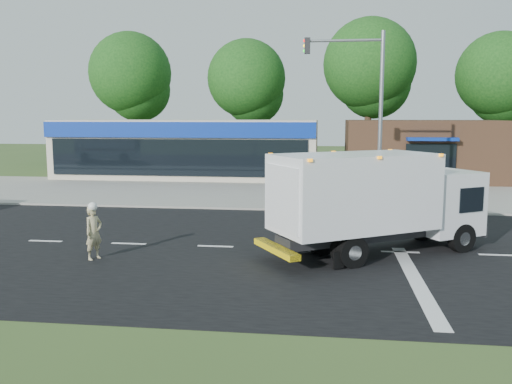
# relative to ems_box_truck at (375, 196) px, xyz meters

# --- Properties ---
(ground) EXTENTS (120.00, 120.00, 0.00)m
(ground) POSITION_rel_ems_box_truck_xyz_m (-2.13, 0.37, -1.85)
(ground) COLOR #385123
(ground) RESTS_ON ground
(road_asphalt) EXTENTS (60.00, 14.00, 0.02)m
(road_asphalt) POSITION_rel_ems_box_truck_xyz_m (-2.13, 0.37, -1.84)
(road_asphalt) COLOR black
(road_asphalt) RESTS_ON ground
(sidewalk) EXTENTS (60.00, 2.40, 0.12)m
(sidewalk) POSITION_rel_ems_box_truck_xyz_m (-2.13, 8.57, -1.79)
(sidewalk) COLOR gray
(sidewalk) RESTS_ON ground
(parking_apron) EXTENTS (60.00, 9.00, 0.02)m
(parking_apron) POSITION_rel_ems_box_truck_xyz_m (-2.13, 14.37, -1.84)
(parking_apron) COLOR gray
(parking_apron) RESTS_ON ground
(lane_markings) EXTENTS (55.20, 7.00, 0.01)m
(lane_markings) POSITION_rel_ems_box_truck_xyz_m (-0.78, -0.98, -1.83)
(lane_markings) COLOR silver
(lane_markings) RESTS_ON road_asphalt
(ems_box_truck) EXTENTS (7.32, 5.68, 3.20)m
(ems_box_truck) POSITION_rel_ems_box_truck_xyz_m (0.00, 0.00, 0.00)
(ems_box_truck) COLOR black
(ems_box_truck) RESTS_ON ground
(emergency_worker) EXTENTS (0.62, 0.71, 1.76)m
(emergency_worker) POSITION_rel_ems_box_truck_xyz_m (-8.46, -1.65, -0.98)
(emergency_worker) COLOR tan
(emergency_worker) RESTS_ON ground
(retail_strip_mall) EXTENTS (18.00, 6.20, 4.00)m
(retail_strip_mall) POSITION_rel_ems_box_truck_xyz_m (-11.13, 20.30, 0.17)
(retail_strip_mall) COLOR beige
(retail_strip_mall) RESTS_ON ground
(brown_storefront) EXTENTS (10.00, 6.70, 4.00)m
(brown_storefront) POSITION_rel_ems_box_truck_xyz_m (4.87, 20.35, 0.15)
(brown_storefront) COLOR #382316
(brown_storefront) RESTS_ON ground
(traffic_signal_pole) EXTENTS (3.51, 0.25, 8.00)m
(traffic_signal_pole) POSITION_rel_ems_box_truck_xyz_m (0.22, 7.97, 3.08)
(traffic_signal_pole) COLOR gray
(traffic_signal_pole) RESTS_ON ground
(background_trees) EXTENTS (36.77, 7.39, 12.10)m
(background_trees) POSITION_rel_ems_box_truck_xyz_m (-2.98, 28.53, 5.53)
(background_trees) COLOR #332114
(background_trees) RESTS_ON ground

